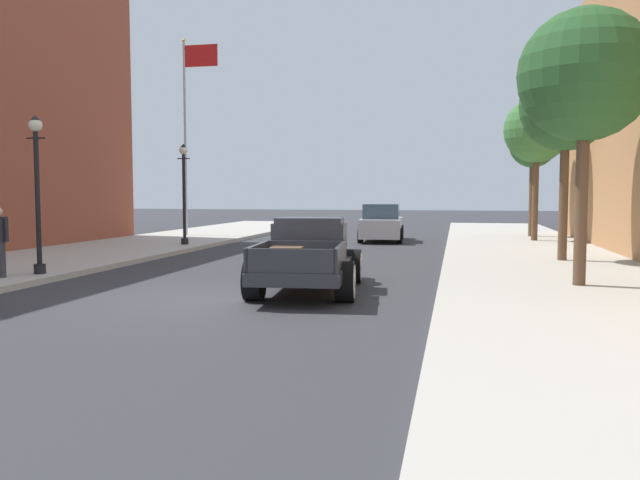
% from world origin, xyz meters
% --- Properties ---
extents(ground_plane, '(140.00, 140.00, 0.00)m').
position_xyz_m(ground_plane, '(0.00, 0.00, 0.00)').
color(ground_plane, '#333338').
extents(sidewalk_right, '(5.50, 64.00, 0.15)m').
position_xyz_m(sidewalk_right, '(7.25, 0.00, 0.07)').
color(sidewalk_right, '#B7B2A8').
rests_on(sidewalk_right, ground).
extents(hotrod_truck_gunmetal, '(2.49, 5.05, 1.58)m').
position_xyz_m(hotrod_truck_gunmetal, '(1.71, 1.68, 0.75)').
color(hotrod_truck_gunmetal, '#333338').
rests_on(hotrod_truck_gunmetal, ground).
extents(car_background_silver, '(2.06, 4.39, 1.65)m').
position_xyz_m(car_background_silver, '(1.63, 16.36, 0.77)').
color(car_background_silver, '#B7B7BC').
rests_on(car_background_silver, ground).
extents(street_lamp_near, '(0.50, 0.32, 3.85)m').
position_xyz_m(street_lamp_near, '(-5.08, 1.83, 2.39)').
color(street_lamp_near, black).
rests_on(street_lamp_near, sidewalk_left).
extents(street_lamp_far, '(0.50, 0.32, 3.85)m').
position_xyz_m(street_lamp_far, '(-5.37, 11.08, 2.39)').
color(street_lamp_far, black).
rests_on(street_lamp_far, sidewalk_left).
extents(flagpole, '(1.74, 0.16, 9.16)m').
position_xyz_m(flagpole, '(-7.49, 16.60, 5.77)').
color(flagpole, '#B2B2B7').
rests_on(flagpole, sidewalk_left).
extents(street_tree_nearest, '(2.77, 2.77, 5.82)m').
position_xyz_m(street_tree_nearest, '(7.45, 2.49, 4.56)').
color(street_tree_nearest, brown).
rests_on(street_tree_nearest, sidewalk_right).
extents(street_tree_second, '(2.66, 2.66, 5.85)m').
position_xyz_m(street_tree_second, '(7.92, 7.90, 4.63)').
color(street_tree_second, brown).
rests_on(street_tree_second, sidewalk_right).
extents(street_tree_third, '(2.68, 2.68, 5.91)m').
position_xyz_m(street_tree_third, '(8.06, 16.11, 4.69)').
color(street_tree_third, brown).
rests_on(street_tree_third, sidewalk_right).
extents(street_tree_farthest, '(2.15, 2.15, 5.29)m').
position_xyz_m(street_tree_farthest, '(8.24, 18.94, 4.31)').
color(street_tree_farthest, brown).
rests_on(street_tree_farthest, sidewalk_right).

